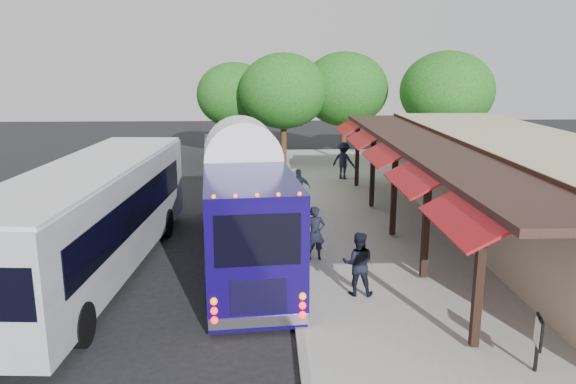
# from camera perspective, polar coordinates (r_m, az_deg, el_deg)

# --- Properties ---
(ground) EXTENTS (90.00, 90.00, 0.00)m
(ground) POSITION_cam_1_polar(r_m,az_deg,el_deg) (16.23, 0.37, -9.51)
(ground) COLOR black
(ground) RESTS_ON ground
(sidewalk) EXTENTS (10.00, 40.00, 0.15)m
(sidewalk) POSITION_cam_1_polar(r_m,az_deg,el_deg) (20.74, 13.81, -4.55)
(sidewalk) COLOR #9E9B93
(sidewalk) RESTS_ON ground
(curb) EXTENTS (0.20, 40.00, 0.16)m
(curb) POSITION_cam_1_polar(r_m,az_deg,el_deg) (19.96, -0.03, -4.87)
(curb) COLOR gray
(curb) RESTS_ON ground
(station_shelter) EXTENTS (8.15, 20.00, 3.60)m
(station_shelter) POSITION_cam_1_polar(r_m,az_deg,el_deg) (21.48, 22.77, 0.29)
(station_shelter) COLOR tan
(station_shelter) RESTS_ON ground
(coach_bus) EXTENTS (3.46, 11.38, 3.59)m
(coach_bus) POSITION_cam_1_polar(r_m,az_deg,el_deg) (18.02, -4.61, -0.78)
(coach_bus) COLOR #120753
(coach_bus) RESTS_ON ground
(city_bus) EXTENTS (3.48, 12.53, 3.33)m
(city_bus) POSITION_cam_1_polar(r_m,az_deg,el_deg) (17.45, -19.27, -2.26)
(city_bus) COLOR #919499
(city_bus) RESTS_ON ground
(ped_a) EXTENTS (0.66, 0.48, 1.70)m
(ped_a) POSITION_cam_1_polar(r_m,az_deg,el_deg) (17.63, 2.79, -4.20)
(ped_a) COLOR black
(ped_a) RESTS_ON sidewalk
(ped_b) EXTENTS (0.94, 0.79, 1.74)m
(ped_b) POSITION_cam_1_polar(r_m,az_deg,el_deg) (15.12, 7.13, -7.23)
(ped_b) COLOR black
(ped_b) RESTS_ON sidewalk
(ped_c) EXTENTS (1.01, 0.53, 1.65)m
(ped_c) POSITION_cam_1_polar(r_m,az_deg,el_deg) (23.85, 1.13, 0.39)
(ped_c) COLOR black
(ped_c) RESTS_ON sidewalk
(ped_d) EXTENTS (1.45, 1.31, 1.96)m
(ped_d) POSITION_cam_1_polar(r_m,az_deg,el_deg) (29.69, 5.67, 3.19)
(ped_d) COLOR black
(ped_d) RESTS_ON sidewalk
(sign_board) EXTENTS (0.18, 0.53, 1.17)m
(sign_board) POSITION_cam_1_polar(r_m,az_deg,el_deg) (12.57, 24.09, -13.12)
(sign_board) COLOR black
(sign_board) RESTS_ON sidewalk
(tree_left) EXTENTS (5.26, 5.26, 6.74)m
(tree_left) POSITION_cam_1_polar(r_m,az_deg,el_deg) (33.78, -0.46, 10.21)
(tree_left) COLOR #382314
(tree_left) RESTS_ON ground
(tree_mid) EXTENTS (5.32, 5.32, 6.81)m
(tree_mid) POSITION_cam_1_polar(r_m,az_deg,el_deg) (35.06, 5.77, 10.34)
(tree_mid) COLOR #382314
(tree_mid) RESTS_ON ground
(tree_right) EXTENTS (5.34, 5.34, 6.83)m
(tree_right) POSITION_cam_1_polar(r_m,az_deg,el_deg) (33.68, 15.84, 9.82)
(tree_right) COLOR #382314
(tree_right) RESTS_ON ground
(tree_far) EXTENTS (4.83, 4.83, 6.18)m
(tree_far) POSITION_cam_1_polar(r_m,az_deg,el_deg) (36.37, -5.46, 9.78)
(tree_far) COLOR #382314
(tree_far) RESTS_ON ground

